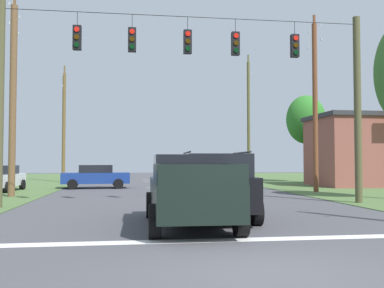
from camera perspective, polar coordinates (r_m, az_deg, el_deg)
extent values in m
plane|color=#47474C|center=(7.40, 9.53, -16.07)|extent=(120.00, 120.00, 0.00)
cube|color=white|center=(9.93, 4.83, -12.50)|extent=(12.38, 0.45, 0.01)
cube|color=white|center=(15.78, 0.03, -8.70)|extent=(2.50, 0.15, 0.01)
cube|color=white|center=(22.02, -2.21, -6.87)|extent=(2.50, 0.15, 0.01)
cube|color=white|center=(28.99, -3.56, -5.76)|extent=(2.50, 0.15, 0.01)
cube|color=white|center=(37.63, -4.53, -4.96)|extent=(2.50, 0.15, 0.01)
cube|color=white|center=(41.32, -4.82, -4.72)|extent=(2.50, 0.15, 0.01)
cylinder|color=#4E4B2E|center=(17.91, -24.04, 4.94)|extent=(0.30, 0.30, 7.91)
cylinder|color=#4E4B2E|center=(19.59, 21.02, 4.29)|extent=(0.30, 0.30, 7.91)
cylinder|color=black|center=(18.15, -0.43, 16.44)|extent=(14.40, 0.02, 0.02)
cylinder|color=black|center=(18.06, -14.90, 15.69)|extent=(0.02, 0.02, 0.55)
cube|color=black|center=(17.85, -14.93, 13.39)|extent=(0.32, 0.24, 0.95)
cylinder|color=red|center=(17.80, -14.97, 14.43)|extent=(0.20, 0.04, 0.20)
cylinder|color=#352203|center=(17.71, -14.99, 13.50)|extent=(0.20, 0.04, 0.20)
cylinder|color=black|center=(17.63, -15.00, 12.56)|extent=(0.20, 0.04, 0.20)
cylinder|color=black|center=(17.93, -7.90, 15.77)|extent=(0.02, 0.02, 0.55)
cube|color=black|center=(17.71, -7.92, 13.46)|extent=(0.32, 0.24, 0.95)
cylinder|color=red|center=(17.66, -7.91, 14.50)|extent=(0.20, 0.04, 0.20)
cylinder|color=#352203|center=(17.58, -7.92, 13.57)|extent=(0.20, 0.04, 0.20)
cylinder|color=black|center=(17.50, -7.92, 12.62)|extent=(0.20, 0.04, 0.20)
cylinder|color=black|center=(18.06, -0.59, 15.61)|extent=(0.02, 0.02, 0.55)
cube|color=black|center=(17.84, -0.59, 13.32)|extent=(0.32, 0.24, 0.95)
cylinder|color=red|center=(17.79, -0.53, 14.36)|extent=(0.20, 0.04, 0.20)
cylinder|color=#352203|center=(17.71, -0.53, 13.42)|extent=(0.20, 0.04, 0.20)
cylinder|color=black|center=(17.63, -0.53, 12.49)|extent=(0.20, 0.04, 0.20)
cylinder|color=black|center=(18.40, 5.74, 15.29)|extent=(0.02, 0.02, 0.55)
cube|color=black|center=(18.18, 5.75, 13.03)|extent=(0.32, 0.24, 0.95)
cylinder|color=red|center=(18.13, 5.85, 14.04)|extent=(0.20, 0.04, 0.20)
cylinder|color=#352203|center=(18.05, 5.86, 13.13)|extent=(0.20, 0.04, 0.20)
cylinder|color=black|center=(17.97, 5.86, 12.21)|extent=(0.20, 0.04, 0.20)
cylinder|color=black|center=(19.12, 13.38, 14.65)|extent=(0.02, 0.02, 0.55)
cube|color=black|center=(18.92, 13.41, 12.47)|extent=(0.32, 0.24, 0.95)
cylinder|color=red|center=(18.87, 13.56, 13.44)|extent=(0.20, 0.04, 0.20)
cylinder|color=#352203|center=(18.79, 13.56, 12.56)|extent=(0.20, 0.04, 0.20)
cylinder|color=black|center=(18.72, 13.57, 11.67)|extent=(0.20, 0.04, 0.20)
cube|color=black|center=(11.88, -0.36, -6.83)|extent=(2.08, 5.43, 0.85)
cube|color=black|center=(12.49, -0.70, -3.05)|extent=(1.88, 1.93, 0.70)
cube|color=black|center=(10.43, -4.66, -3.88)|extent=(0.14, 2.38, 0.45)
cube|color=black|center=(10.67, 5.50, -3.84)|extent=(0.14, 2.38, 0.45)
cube|color=black|center=(9.22, 1.52, -4.10)|extent=(1.96, 0.13, 0.45)
cylinder|color=black|center=(13.68, -5.45, -8.01)|extent=(0.29, 0.80, 0.80)
cylinder|color=black|center=(13.87, 2.91, -7.93)|extent=(0.29, 0.80, 0.80)
cylinder|color=black|center=(10.03, -4.92, -10.11)|extent=(0.29, 0.80, 0.80)
cylinder|color=black|center=(10.30, 6.45, -9.90)|extent=(0.29, 0.80, 0.80)
cube|color=black|center=(13.55, 2.86, -6.14)|extent=(2.20, 4.89, 0.95)
cube|color=black|center=(13.38, 2.94, -2.76)|extent=(1.96, 3.29, 0.65)
cylinder|color=black|center=(13.29, -0.70, -1.15)|extent=(0.19, 2.72, 0.05)
cylinder|color=black|center=(13.52, 6.51, -1.15)|extent=(0.19, 2.72, 0.05)
cylinder|color=black|center=(15.12, -1.66, -7.54)|extent=(0.30, 0.77, 0.76)
cylinder|color=black|center=(15.35, 5.69, -7.45)|extent=(0.30, 0.77, 0.76)
cylinder|color=black|center=(11.88, -0.79, -8.99)|extent=(0.30, 0.77, 0.76)
cylinder|color=black|center=(12.17, 8.51, -8.80)|extent=(0.30, 0.77, 0.76)
cylinder|color=black|center=(25.82, -23.27, -5.31)|extent=(0.25, 0.65, 0.64)
cylinder|color=black|center=(28.53, -21.47, -5.03)|extent=(0.25, 0.65, 0.64)
cube|color=navy|center=(28.94, -12.60, -4.40)|extent=(4.44, 2.17, 0.70)
cube|color=black|center=(28.92, -12.59, -3.21)|extent=(2.23, 1.80, 0.50)
cylinder|color=black|center=(29.89, -9.88, -5.02)|extent=(0.66, 0.28, 0.64)
cylinder|color=black|center=(28.10, -9.69, -5.20)|extent=(0.66, 0.28, 0.64)
cylinder|color=black|center=(29.88, -15.35, -4.97)|extent=(0.66, 0.28, 0.64)
cylinder|color=black|center=(28.09, -15.51, -5.15)|extent=(0.66, 0.28, 0.64)
cylinder|color=brown|center=(25.76, 15.94, 4.68)|extent=(0.28, 0.28, 9.70)
cube|color=brown|center=(26.66, 15.83, 14.21)|extent=(0.12, 0.12, 1.82)
cylinder|color=#B2B7BC|center=(27.33, 15.20, 14.05)|extent=(0.08, 0.08, 0.12)
cylinder|color=#B2B7BC|center=(26.06, 16.50, 14.89)|extent=(0.08, 0.08, 0.12)
cube|color=brown|center=(26.42, 15.86, 12.34)|extent=(0.12, 0.12, 2.29)
cylinder|color=#B2B7BC|center=(27.26, 15.07, 12.13)|extent=(0.08, 0.08, 0.12)
cylinder|color=#B2B7BC|center=(25.64, 16.69, 13.08)|extent=(0.08, 0.08, 0.12)
cylinder|color=brown|center=(39.24, 7.48, 3.00)|extent=(0.27, 0.27, 10.73)
cube|color=brown|center=(40.00, 7.44, 10.10)|extent=(0.12, 0.12, 2.18)
cylinder|color=#B2B7BC|center=(40.85, 7.11, 10.01)|extent=(0.08, 0.08, 0.12)
cylinder|color=#B2B7BC|center=(39.20, 7.78, 10.53)|extent=(0.08, 0.08, 0.12)
cube|color=brown|center=(39.82, 7.44, 8.83)|extent=(0.12, 0.12, 2.39)
cylinder|color=#B2B7BC|center=(40.75, 7.09, 8.75)|extent=(0.08, 0.08, 0.12)
cylinder|color=#B2B7BC|center=(38.94, 7.82, 9.27)|extent=(0.08, 0.08, 0.12)
cylinder|color=brown|center=(23.21, -22.57, 5.35)|extent=(0.34, 0.34, 9.55)
cube|color=brown|center=(24.17, -22.41, 15.69)|extent=(0.12, 0.12, 2.35)
cylinder|color=#B2B7BC|center=(25.08, -21.84, 15.30)|extent=(0.08, 0.08, 0.12)
cylinder|color=#B2B7BC|center=(23.35, -23.01, 16.66)|extent=(0.08, 0.08, 0.12)
cube|color=brown|center=(23.91, -22.44, 13.63)|extent=(0.12, 0.12, 2.09)
cylinder|color=#B2B7BC|center=(24.72, -21.93, 13.39)|extent=(0.08, 0.08, 0.12)
cylinder|color=#B2B7BC|center=(23.17, -22.98, 14.47)|extent=(0.08, 0.08, 0.12)
cylinder|color=brown|center=(37.99, -16.56, 2.09)|extent=(0.28, 0.28, 9.20)
cube|color=brown|center=(38.53, -16.49, 8.33)|extent=(0.12, 0.12, 2.14)
cylinder|color=#B2B7BC|center=(39.38, -16.30, 8.27)|extent=(0.08, 0.08, 0.12)
cylinder|color=#B2B7BC|center=(37.72, -16.69, 8.74)|extent=(0.08, 0.08, 0.12)
cube|color=brown|center=(38.37, -16.51, 7.01)|extent=(0.12, 0.12, 2.23)
cylinder|color=#B2B7BC|center=(39.26, -16.31, 6.97)|extent=(0.08, 0.08, 0.12)
cylinder|color=#B2B7BC|center=(37.52, -16.72, 7.40)|extent=(0.08, 0.08, 0.12)
cylinder|color=brown|center=(37.32, 14.84, -1.74)|extent=(0.28, 0.28, 4.14)
ellipsoid|color=#2D7726|center=(37.48, 14.79, 3.14)|extent=(3.24, 3.24, 4.07)
cube|color=brown|center=(33.44, 23.08, -1.06)|extent=(8.69, 5.13, 4.74)
cube|color=#2D2D33|center=(33.58, 23.01, 3.24)|extent=(8.99, 5.43, 0.30)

